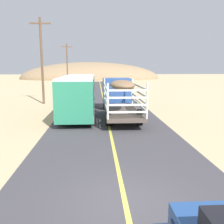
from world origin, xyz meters
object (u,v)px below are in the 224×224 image
(bus, at_px, (79,94))
(power_pole_far, at_px, (67,64))
(power_pole_mid, at_px, (42,59))
(livestock_truck, at_px, (118,93))

(bus, xyz_separation_m, power_pole_far, (-4.25, 30.08, 2.69))
(bus, xyz_separation_m, power_pole_mid, (-4.25, 6.73, 3.02))
(livestock_truck, relative_size, power_pole_mid, 1.09)
(livestock_truck, distance_m, power_pole_far, 30.52)
(bus, bearing_deg, livestock_truck, 10.83)
(bus, height_order, power_pole_mid, power_pole_mid)
(power_pole_mid, bearing_deg, livestock_truck, -38.86)
(livestock_truck, bearing_deg, bus, -169.17)
(livestock_truck, bearing_deg, power_pole_far, 104.41)
(bus, relative_size, power_pole_far, 1.21)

